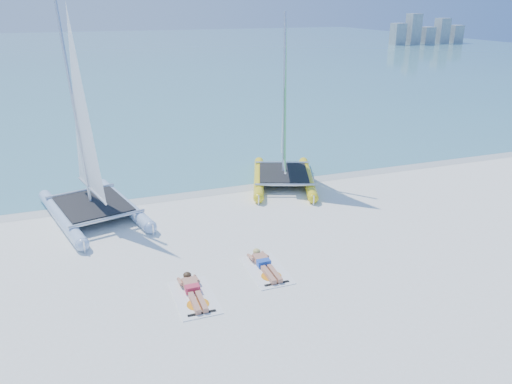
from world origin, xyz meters
TOP-DOWN VIEW (x-y plane):
  - ground at (0.00, 0.00)m, footprint 140.00×140.00m
  - sea at (0.00, 63.00)m, footprint 140.00×115.00m
  - wet_sand_strip at (0.00, 5.50)m, footprint 140.00×1.40m
  - distant_skyline at (53.71, 62.00)m, footprint 14.00×2.00m
  - catamaran_blue at (-4.40, 4.46)m, footprint 3.83×5.88m
  - catamaran_yellow at (3.32, 5.72)m, footprint 4.01×5.55m
  - towel_a at (-2.28, -1.86)m, footprint 1.00×1.85m
  - sunbather_a at (-2.28, -1.67)m, footprint 0.37×1.73m
  - towel_b at (-0.08, -1.23)m, footprint 1.00×1.85m
  - sunbather_b at (-0.08, -1.03)m, footprint 0.37×1.73m

SIDE VIEW (x-z plane):
  - ground at x=0.00m, z-range 0.00..0.00m
  - wet_sand_strip at x=0.00m, z-range 0.00..0.01m
  - sea at x=0.00m, z-range 0.00..0.01m
  - towel_a at x=-2.28m, z-range 0.00..0.02m
  - towel_b at x=-0.08m, z-range 0.00..0.02m
  - sunbather_a at x=-2.28m, z-range -0.01..0.25m
  - sunbather_b at x=-0.08m, z-range -0.01..0.25m
  - distant_skyline at x=53.71m, z-range -0.56..4.44m
  - catamaran_yellow at x=3.32m, z-range -1.27..5.59m
  - catamaran_blue at x=-4.40m, z-range -1.49..5.90m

